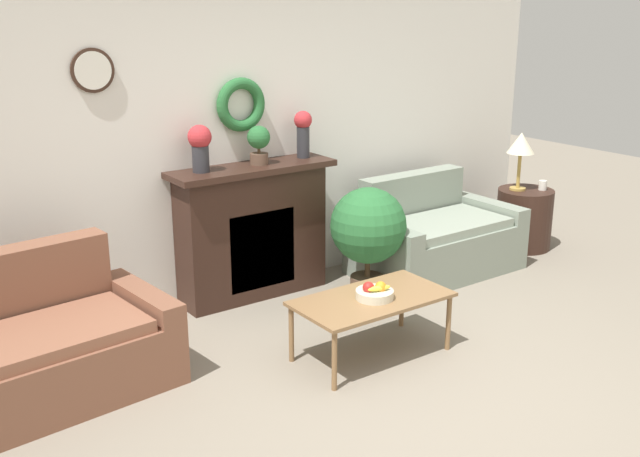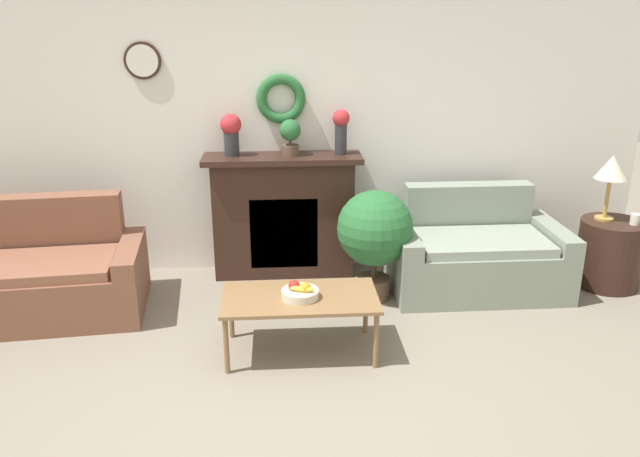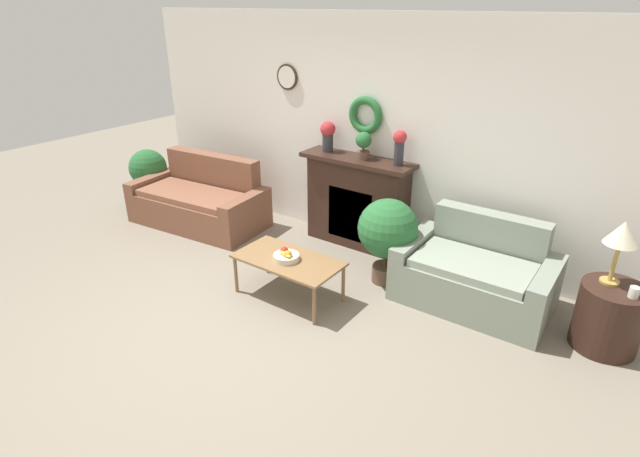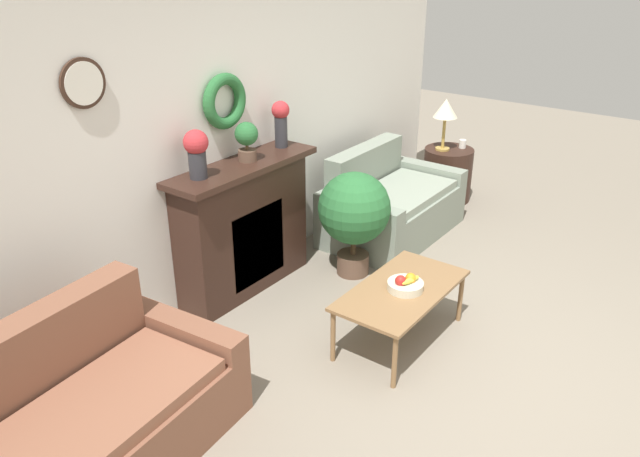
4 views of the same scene
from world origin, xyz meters
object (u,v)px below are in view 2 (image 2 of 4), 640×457
object	(u,v)px
fireplace	(284,215)
table_lamp	(612,170)
potted_plant_on_mantel	(290,135)
potted_plant_floor_by_loveseat	(375,232)
loveseat_right	(475,254)
vase_on_mantel_left	(231,132)
mug	(635,219)
vase_on_mantel_right	(341,128)
side_table_by_loveseat	(609,253)
coffee_table	(300,301)
fruit_bowl	(300,292)
couch_left	(26,277)

from	to	relation	value
fireplace	table_lamp	size ratio (longest dim) A/B	2.44
potted_plant_on_mantel	potted_plant_floor_by_loveseat	size ratio (longest dim) A/B	0.33
loveseat_right	potted_plant_on_mantel	xyz separation A→B (m)	(-1.59, 0.41, 1.00)
fireplace	loveseat_right	world-z (taller)	fireplace
loveseat_right	vase_on_mantel_left	world-z (taller)	vase_on_mantel_left
mug	vase_on_mantel_right	distance (m)	2.63
loveseat_right	potted_plant_on_mantel	size ratio (longest dim) A/B	4.71
table_lamp	potted_plant_on_mantel	bearing A→B (deg)	171.49
side_table_by_loveseat	vase_on_mantel_left	xyz separation A→B (m)	(-3.30, 0.48, 1.04)
vase_on_mantel_left	potted_plant_on_mantel	world-z (taller)	vase_on_mantel_left
coffee_table	fruit_bowl	xyz separation A→B (m)	(0.00, -0.03, 0.08)
fruit_bowl	vase_on_mantel_left	xyz separation A→B (m)	(-0.53, 1.48, 0.85)
coffee_table	side_table_by_loveseat	distance (m)	2.94
potted_plant_floor_by_loveseat	table_lamp	bearing A→B (deg)	4.98
coffee_table	potted_plant_floor_by_loveseat	world-z (taller)	potted_plant_floor_by_loveseat
table_lamp	potted_plant_floor_by_loveseat	size ratio (longest dim) A/B	0.60
mug	vase_on_mantel_right	xyz separation A→B (m)	(-2.46, 0.58, 0.71)
side_table_by_loveseat	potted_plant_floor_by_loveseat	distance (m)	2.14
potted_plant_on_mantel	vase_on_mantel_left	bearing A→B (deg)	177.76
potted_plant_on_mantel	potted_plant_floor_by_loveseat	world-z (taller)	potted_plant_on_mantel
loveseat_right	potted_plant_floor_by_loveseat	size ratio (longest dim) A/B	1.57
potted_plant_on_mantel	fruit_bowl	bearing A→B (deg)	-89.24
vase_on_mantel_left	potted_plant_floor_by_loveseat	xyz separation A→B (m)	(1.18, -0.60, -0.74)
side_table_by_loveseat	mug	world-z (taller)	mug
fireplace	potted_plant_on_mantel	distance (m)	0.74
fruit_bowl	vase_on_mantel_right	distance (m)	1.77
vase_on_mantel_left	vase_on_mantel_right	distance (m)	0.96
fireplace	fruit_bowl	bearing A→B (deg)	-86.47
fireplace	vase_on_mantel_right	xyz separation A→B (m)	(0.52, 0.01, 0.79)
couch_left	potted_plant_on_mantel	world-z (taller)	potted_plant_on_mantel
table_lamp	potted_plant_on_mantel	size ratio (longest dim) A/B	1.81
mug	potted_plant_on_mantel	size ratio (longest dim) A/B	0.30
fruit_bowl	potted_plant_floor_by_loveseat	bearing A→B (deg)	53.38
fireplace	potted_plant_on_mantel	bearing A→B (deg)	-11.47
couch_left	table_lamp	world-z (taller)	table_lamp
couch_left	potted_plant_on_mantel	bearing A→B (deg)	11.62
loveseat_right	fruit_bowl	bearing A→B (deg)	-146.58
fireplace	mug	xyz separation A→B (m)	(2.98, -0.57, 0.08)
table_lamp	vase_on_mantel_right	world-z (taller)	vase_on_mantel_right
fireplace	table_lamp	bearing A→B (deg)	-8.58
fireplace	side_table_by_loveseat	bearing A→B (deg)	-9.45
fireplace	loveseat_right	distance (m)	1.74
couch_left	mug	size ratio (longest dim) A/B	20.06
vase_on_mantel_right	vase_on_mantel_left	bearing A→B (deg)	-180.00
coffee_table	vase_on_mantel_right	xyz separation A→B (m)	(0.43, 1.46, 0.95)
coffee_table	potted_plant_floor_by_loveseat	distance (m)	1.09
fireplace	vase_on_mantel_right	world-z (taller)	vase_on_mantel_right
fireplace	coffee_table	xyz separation A→B (m)	(0.09, -1.45, -0.17)
mug	vase_on_mantel_left	world-z (taller)	vase_on_mantel_left
mug	potted_plant_floor_by_loveseat	world-z (taller)	potted_plant_floor_by_loveseat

